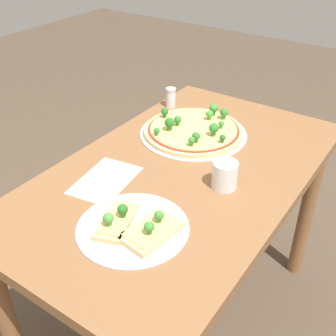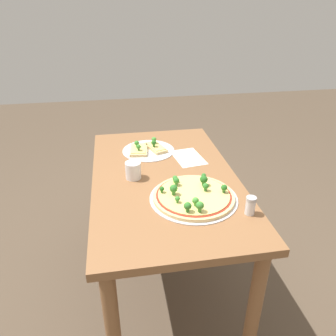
{
  "view_description": "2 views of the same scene",
  "coord_description": "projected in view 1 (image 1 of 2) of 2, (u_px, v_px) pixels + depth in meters",
  "views": [
    {
      "loc": [
        -0.94,
        -0.59,
        1.48
      ],
      "look_at": [
        -0.04,
        0.02,
        0.76
      ],
      "focal_mm": 45.0,
      "sensor_mm": 36.0,
      "label": 1
    },
    {
      "loc": [
        1.4,
        -0.22,
        1.54
      ],
      "look_at": [
        -0.04,
        0.02,
        0.76
      ],
      "focal_mm": 35.0,
      "sensor_mm": 36.0,
      "label": 2
    }
  ],
  "objects": [
    {
      "name": "dining_table",
      "position": [
        181.0,
        198.0,
        1.4
      ],
      "size": [
        1.2,
        0.71,
        0.74
      ],
      "color": "brown",
      "rests_on": "ground_plane"
    },
    {
      "name": "ground_plane",
      "position": [
        179.0,
        319.0,
        1.74
      ],
      "size": [
        8.0,
        8.0,
        0.0
      ],
      "primitive_type": "plane",
      "color": "brown"
    },
    {
      "name": "drinking_cup",
      "position": [
        225.0,
        175.0,
        1.24
      ],
      "size": [
        0.08,
        0.08,
        0.08
      ],
      "primitive_type": "cylinder",
      "color": "white",
      "rests_on": "dining_table"
    },
    {
      "name": "condiment_shaker",
      "position": [
        171.0,
        97.0,
        1.71
      ],
      "size": [
        0.04,
        0.04,
        0.08
      ],
      "color": "silver",
      "rests_on": "dining_table"
    },
    {
      "name": "paper_menu",
      "position": [
        105.0,
        180.0,
        1.28
      ],
      "size": [
        0.24,
        0.18,
        0.0
      ],
      "primitive_type": "cube",
      "rotation": [
        0.0,
        0.0,
        0.16
      ],
      "color": "white",
      "rests_on": "dining_table"
    },
    {
      "name": "pizza_tray_whole",
      "position": [
        194.0,
        130.0,
        1.52
      ],
      "size": [
        0.39,
        0.39,
        0.07
      ],
      "color": "silver",
      "rests_on": "dining_table"
    },
    {
      "name": "pizza_tray_slice",
      "position": [
        135.0,
        226.0,
        1.09
      ],
      "size": [
        0.3,
        0.3,
        0.06
      ],
      "color": "silver",
      "rests_on": "dining_table"
    }
  ]
}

